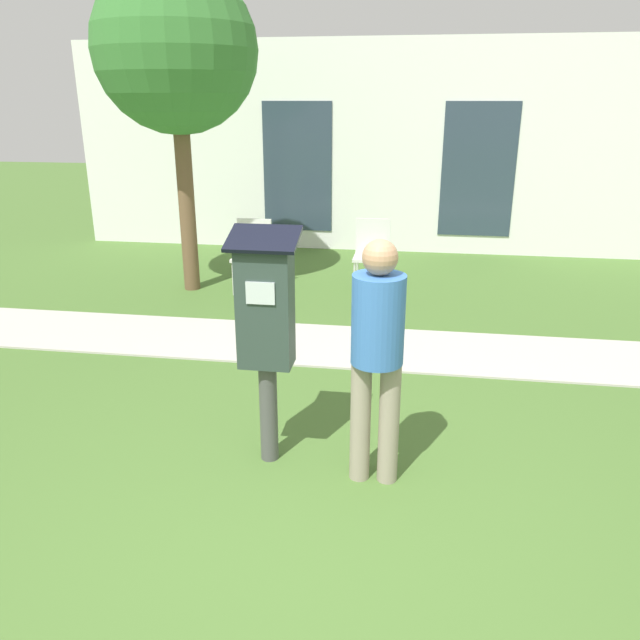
{
  "coord_description": "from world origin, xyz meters",
  "views": [
    {
      "loc": [
        0.5,
        -2.88,
        2.33
      ],
      "look_at": [
        -0.05,
        0.68,
        1.05
      ],
      "focal_mm": 35.0,
      "sensor_mm": 36.0,
      "label": 1
    }
  ],
  "objects_px": {
    "parking_meter": "(266,318)",
    "outdoor_chair_left": "(253,249)",
    "person_standing": "(377,346)",
    "outdoor_chair_middle": "(372,249)"
  },
  "relations": [
    {
      "from": "parking_meter",
      "to": "outdoor_chair_left",
      "type": "distance_m",
      "value": 4.08
    },
    {
      "from": "parking_meter",
      "to": "person_standing",
      "type": "relative_size",
      "value": 1.01
    },
    {
      "from": "person_standing",
      "to": "parking_meter",
      "type": "bearing_deg",
      "value": 140.74
    },
    {
      "from": "person_standing",
      "to": "outdoor_chair_middle",
      "type": "xyz_separation_m",
      "value": [
        -0.34,
        4.27,
        -0.4
      ]
    },
    {
      "from": "parking_meter",
      "to": "outdoor_chair_left",
      "type": "height_order",
      "value": "parking_meter"
    },
    {
      "from": "outdoor_chair_left",
      "to": "outdoor_chair_middle",
      "type": "height_order",
      "value": "same"
    },
    {
      "from": "person_standing",
      "to": "outdoor_chair_middle",
      "type": "bearing_deg",
      "value": 65.86
    },
    {
      "from": "person_standing",
      "to": "outdoor_chair_left",
      "type": "relative_size",
      "value": 1.76
    },
    {
      "from": "outdoor_chair_left",
      "to": "outdoor_chair_middle",
      "type": "distance_m",
      "value": 1.51
    },
    {
      "from": "outdoor_chair_left",
      "to": "parking_meter",
      "type": "bearing_deg",
      "value": -53.96
    }
  ]
}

